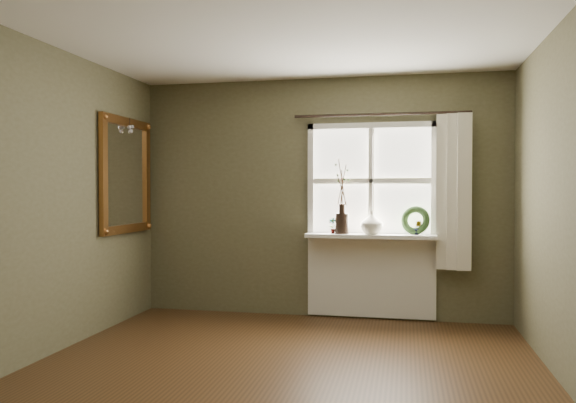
# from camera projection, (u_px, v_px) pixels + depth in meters

# --- Properties ---
(floor) EXTENTS (4.50, 4.50, 0.00)m
(floor) POSITION_uv_depth(u_px,v_px,m) (272.00, 387.00, 3.95)
(floor) COLOR #3E2713
(floor) RESTS_ON ground
(ceiling) EXTENTS (4.50, 4.50, 0.00)m
(ceiling) POSITION_uv_depth(u_px,v_px,m) (272.00, 15.00, 3.89)
(ceiling) COLOR silver
(ceiling) RESTS_ON ground
(wall_back) EXTENTS (4.00, 0.10, 2.60)m
(wall_back) POSITION_uv_depth(u_px,v_px,m) (321.00, 198.00, 6.17)
(wall_back) COLOR brown
(wall_back) RESTS_ON ground
(wall_left) EXTENTS (0.10, 4.50, 2.60)m
(wall_left) POSITION_uv_depth(u_px,v_px,m) (15.00, 201.00, 4.34)
(wall_left) COLOR brown
(wall_left) RESTS_ON ground
(wall_front) EXTENTS (4.00, 0.10, 2.60)m
(wall_front) POSITION_uv_depth(u_px,v_px,m) (93.00, 220.00, 1.67)
(wall_front) COLOR brown
(wall_front) RESTS_ON ground
(window_frame) EXTENTS (1.36, 0.06, 1.24)m
(window_frame) POSITION_uv_depth(u_px,v_px,m) (371.00, 181.00, 5.99)
(window_frame) COLOR white
(window_frame) RESTS_ON wall_back
(window_sill) EXTENTS (1.36, 0.26, 0.04)m
(window_sill) POSITION_uv_depth(u_px,v_px,m) (370.00, 236.00, 5.89)
(window_sill) COLOR white
(window_sill) RESTS_ON wall_back
(window_apron) EXTENTS (1.36, 0.04, 0.88)m
(window_apron) POSITION_uv_depth(u_px,v_px,m) (371.00, 276.00, 6.01)
(window_apron) COLOR white
(window_apron) RESTS_ON ground
(dark_jug) EXTENTS (0.20, 0.20, 0.22)m
(dark_jug) POSITION_uv_depth(u_px,v_px,m) (342.00, 223.00, 5.95)
(dark_jug) COLOR black
(dark_jug) RESTS_ON window_sill
(cream_vase) EXTENTS (0.30, 0.30, 0.24)m
(cream_vase) POSITION_uv_depth(u_px,v_px,m) (372.00, 223.00, 5.89)
(cream_vase) COLOR beige
(cream_vase) RESTS_ON window_sill
(wreath) EXTENTS (0.33, 0.21, 0.31)m
(wreath) POSITION_uv_depth(u_px,v_px,m) (415.00, 223.00, 5.83)
(wreath) COLOR #243D1B
(wreath) RESTS_ON window_sill
(potted_plant_left) EXTENTS (0.10, 0.07, 0.17)m
(potted_plant_left) POSITION_uv_depth(u_px,v_px,m) (333.00, 226.00, 5.97)
(potted_plant_left) COLOR #243D1B
(potted_plant_left) RESTS_ON window_sill
(potted_plant_right) EXTENTS (0.09, 0.07, 0.15)m
(potted_plant_right) POSITION_uv_depth(u_px,v_px,m) (417.00, 228.00, 5.79)
(potted_plant_right) COLOR #243D1B
(potted_plant_right) RESTS_ON window_sill
(curtain) EXTENTS (0.36, 0.12, 1.59)m
(curtain) POSITION_uv_depth(u_px,v_px,m) (453.00, 192.00, 5.72)
(curtain) COLOR silver
(curtain) RESTS_ON wall_back
(curtain_rod) EXTENTS (1.84, 0.03, 0.03)m
(curtain_rod) POSITION_uv_depth(u_px,v_px,m) (381.00, 114.00, 5.89)
(curtain_rod) COLOR black
(curtain_rod) RESTS_ON wall_back
(gilt_mirror) EXTENTS (0.10, 1.01, 1.21)m
(gilt_mirror) POSITION_uv_depth(u_px,v_px,m) (126.00, 175.00, 5.89)
(gilt_mirror) COLOR white
(gilt_mirror) RESTS_ON wall_left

